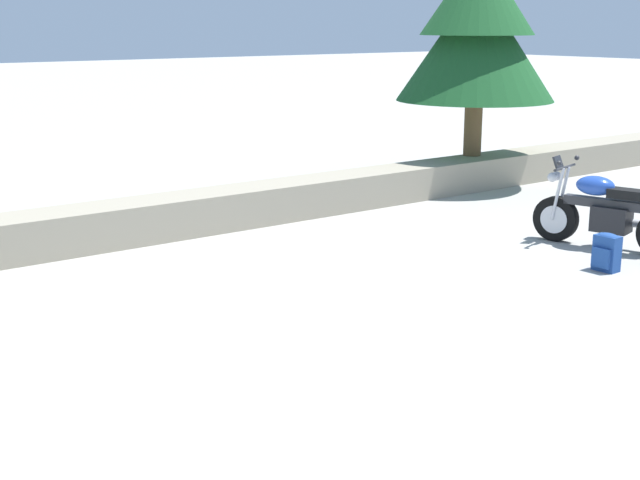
{
  "coord_description": "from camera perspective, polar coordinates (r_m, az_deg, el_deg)",
  "views": [
    {
      "loc": [
        -4.85,
        -6.2,
        2.95
      ],
      "look_at": [
        0.75,
        1.2,
        0.65
      ],
      "focal_mm": 49.59,
      "sensor_mm": 36.0,
      "label": 1
    }
  ],
  "objects": [
    {
      "name": "motorcycle_blue_centre",
      "position": [
        12.31,
        17.99,
        1.69
      ],
      "size": [
        0.87,
        2.03,
        1.18
      ],
      "color": "black",
      "rests_on": "ground"
    },
    {
      "name": "ground_plane",
      "position": [
        8.4,
        0.88,
        -6.63
      ],
      "size": [
        120.0,
        120.0,
        0.0
      ],
      "primitive_type": "plane",
      "color": "#A3A099"
    },
    {
      "name": "rider_backpack",
      "position": [
        11.24,
        18.0,
        -0.71
      ],
      "size": [
        0.27,
        0.31,
        0.47
      ],
      "color": "navy",
      "rests_on": "ground"
    },
    {
      "name": "stone_wall",
      "position": [
        12.31,
        -13.0,
        1.02
      ],
      "size": [
        36.0,
        0.8,
        0.55
      ],
      "primitive_type": "cube",
      "color": "gray",
      "rests_on": "ground"
    },
    {
      "name": "pine_tree_mid_left",
      "position": [
        16.43,
        10.1,
        13.32
      ],
      "size": [
        2.84,
        2.84,
        3.69
      ],
      "color": "brown",
      "rests_on": "stone_wall"
    }
  ]
}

